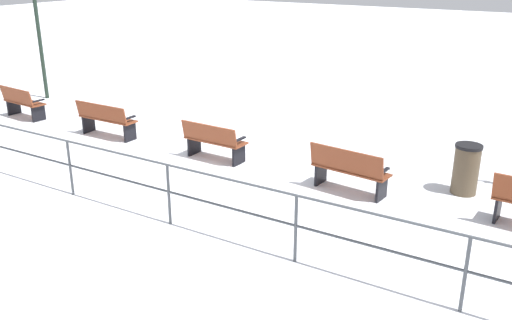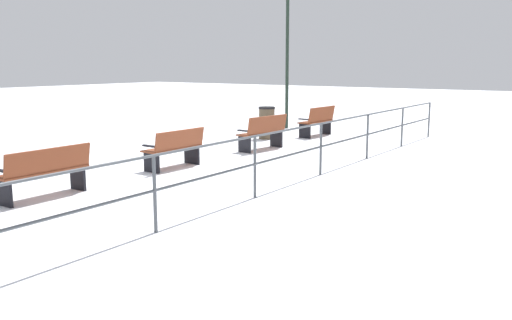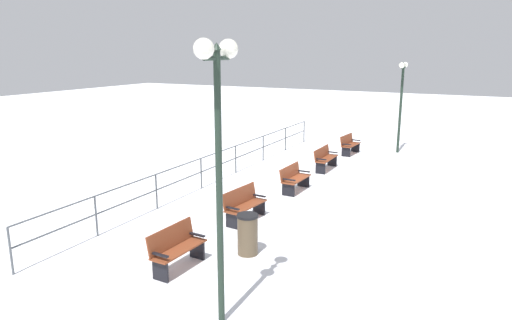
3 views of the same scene
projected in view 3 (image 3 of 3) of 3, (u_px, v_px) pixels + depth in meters
The scene contains 10 objects.
ground_plane at pixel (293, 191), 15.81m from camera, with size 80.00×80.00×0.00m, color white.
bench_nearest at pixel (176, 247), 10.07m from camera, with size 0.57×1.46×0.94m.
bench_second at pixel (244, 204), 12.94m from camera, with size 0.66×1.55×0.92m.
bench_third at pixel (294, 178), 15.69m from camera, with size 0.58×1.45×0.86m.
bench_fourth at pixel (325, 158), 18.51m from camera, with size 0.49×1.63×0.88m.
bench_fifth at pixel (349, 144), 21.31m from camera, with size 0.61×1.43×0.88m.
lamppost_near at pixel (218, 120), 7.37m from camera, with size 0.31×1.02×4.82m.
lamppost_middle at pixel (402, 92), 21.11m from camera, with size 0.25×1.08×4.13m.
waterfront_railing at pixel (219, 160), 16.94m from camera, with size 0.05×16.72×1.08m.
trash_bin at pixel (248, 234), 10.80m from camera, with size 0.50×0.50×0.97m.
Camera 3 is at (5.85, -14.03, 4.64)m, focal length 32.71 mm.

